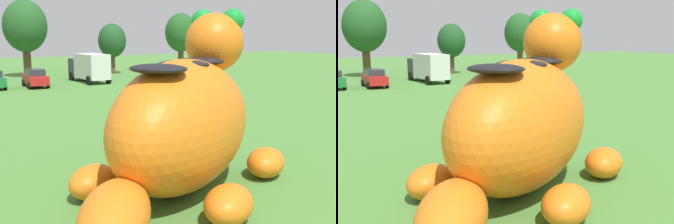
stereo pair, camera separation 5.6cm
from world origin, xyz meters
TOP-DOWN VIEW (x-y plane):
  - ground_plane at (0.00, 0.00)m, footprint 160.00×160.00m
  - giant_inflatable_creature at (-0.82, -0.94)m, footprint 9.17×10.21m
  - car_red at (0.30, 28.05)m, footprint 1.97×4.12m
  - box_truck at (6.08, 29.56)m, footprint 2.81×6.55m
  - tree_mid_left at (1.51, 38.30)m, footprint 4.98×4.98m
  - tree_centre_left at (11.73, 37.34)m, footprint 3.51×3.51m
  - tree_centre at (22.01, 37.82)m, footprint 4.37×4.37m

SIDE VIEW (x-z plane):
  - ground_plane at x=0.00m, z-range 0.00..0.00m
  - car_red at x=0.30m, z-range 0.00..1.72m
  - box_truck at x=6.08m, z-range 0.13..3.08m
  - giant_inflatable_creature at x=-0.82m, z-range -0.79..5.11m
  - tree_centre_left at x=11.73m, z-range 0.96..7.19m
  - tree_centre at x=22.01m, z-range 1.20..8.96m
  - tree_mid_left at x=1.51m, z-range 1.36..10.20m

